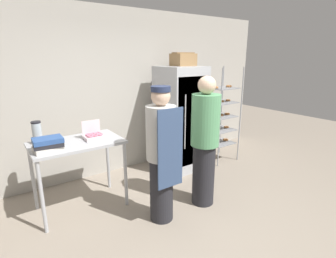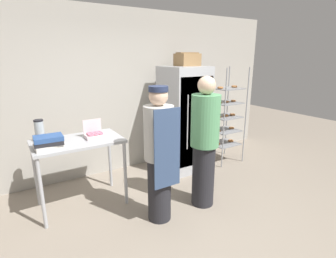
{
  "view_description": "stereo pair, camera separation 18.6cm",
  "coord_description": "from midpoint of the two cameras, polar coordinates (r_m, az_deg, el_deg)",
  "views": [
    {
      "loc": [
        -1.91,
        -1.95,
        1.98
      ],
      "look_at": [
        0.03,
        0.8,
        1.04
      ],
      "focal_mm": 28.0,
      "sensor_mm": 36.0,
      "label": 1
    },
    {
      "loc": [
        -1.76,
        -2.06,
        1.98
      ],
      "look_at": [
        0.03,
        0.8,
        1.04
      ],
      "focal_mm": 28.0,
      "sensor_mm": 36.0,
      "label": 2
    }
  ],
  "objects": [
    {
      "name": "blender_pitcher",
      "position": [
        3.66,
        -24.86,
        -0.52
      ],
      "size": [
        0.14,
        0.14,
        0.28
      ],
      "color": "black",
      "rests_on": "prep_counter"
    },
    {
      "name": "donut_box",
      "position": [
        3.59,
        -14.26,
        -1.16
      ],
      "size": [
        0.25,
        0.19,
        0.24
      ],
      "color": "silver",
      "rests_on": "prep_counter"
    },
    {
      "name": "binder_stack",
      "position": [
        3.33,
        -23.08,
        -2.68
      ],
      "size": [
        0.33,
        0.25,
        0.15
      ],
      "color": "silver",
      "rests_on": "prep_counter"
    },
    {
      "name": "baking_rack",
      "position": [
        5.08,
        13.48,
        2.71
      ],
      "size": [
        0.57,
        0.51,
        1.79
      ],
      "color": "#93969B",
      "rests_on": "ground_plane"
    },
    {
      "name": "refrigerator",
      "position": [
        4.6,
        4.64,
        2.1
      ],
      "size": [
        0.7,
        0.75,
        1.82
      ],
      "color": "#ADAFB5",
      "rests_on": "ground_plane"
    },
    {
      "name": "person_customer",
      "position": [
        3.47,
        9.48,
        -2.9
      ],
      "size": [
        0.37,
        0.37,
        1.75
      ],
      "color": "#232328",
      "rests_on": "ground_plane"
    },
    {
      "name": "prep_counter",
      "position": [
        3.59,
        -17.57,
        -4.03
      ],
      "size": [
        1.11,
        0.68,
        0.93
      ],
      "color": "#ADAFB5",
      "rests_on": "ground_plane"
    },
    {
      "name": "back_wall",
      "position": [
        4.65,
        -8.51,
        7.94
      ],
      "size": [
        6.4,
        0.12,
        2.75
      ],
      "primitive_type": "cube",
      "color": "#ADA89E",
      "rests_on": "ground_plane"
    },
    {
      "name": "cardboard_storage_box",
      "position": [
        4.62,
        5.41,
        14.85
      ],
      "size": [
        0.38,
        0.31,
        0.22
      ],
      "color": "#937047",
      "rests_on": "refrigerator"
    },
    {
      "name": "ground_plane",
      "position": [
        3.36,
        9.07,
        -20.68
      ],
      "size": [
        14.0,
        14.0,
        0.0
      ],
      "primitive_type": "plane",
      "color": "gray"
    },
    {
      "name": "person_baker",
      "position": [
        3.1,
        -0.2,
        -5.48
      ],
      "size": [
        0.35,
        0.37,
        1.66
      ],
      "color": "#232328",
      "rests_on": "ground_plane"
    }
  ]
}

